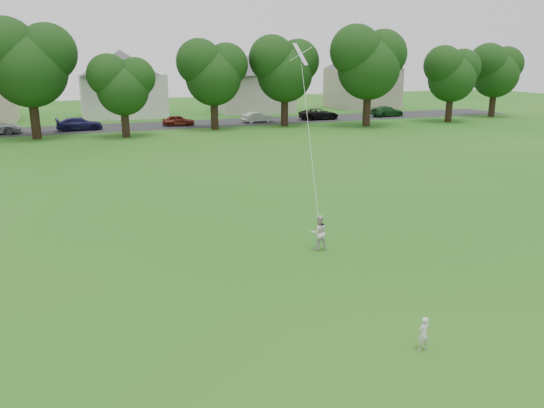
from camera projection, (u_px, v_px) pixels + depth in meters
name	position (u px, v px, depth m)	size (l,w,h in m)	color
ground	(311.00, 293.00, 15.81)	(160.00, 160.00, 0.00)	#166116
street	(135.00, 127.00, 53.59)	(90.00, 7.00, 0.01)	#2D2D30
toddler	(423.00, 334.00, 12.65)	(0.32, 0.21, 0.87)	silver
older_boy	(319.00, 232.00, 19.23)	(0.64, 0.50, 1.32)	silver
kite	(309.00, 134.00, 20.46)	(1.05, 2.70, 7.41)	silver
tree_row	(161.00, 65.00, 47.20)	(81.63, 9.33, 10.30)	black
parked_cars	(136.00, 122.00, 52.54)	(62.83, 2.49, 1.28)	black
house_row	(106.00, 74.00, 60.69)	(76.79, 13.75, 10.61)	silver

